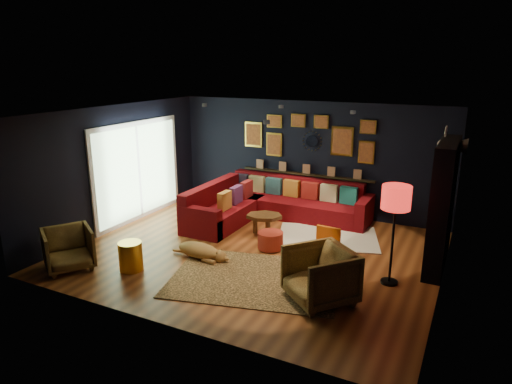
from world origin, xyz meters
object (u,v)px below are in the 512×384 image
at_px(orange_chair, 326,249).
at_px(dog, 198,247).
at_px(pouf, 270,240).
at_px(floor_lamp, 396,202).
at_px(coffee_table, 264,218).
at_px(armchair_right, 320,273).
at_px(armchair_left, 68,247).
at_px(sectional, 267,205).
at_px(gold_stool, 131,256).

xyz_separation_m(orange_chair, dog, (-2.30, -0.26, -0.30)).
bearing_deg(pouf, orange_chair, -27.58).
distance_m(orange_chair, floor_lamp, 1.35).
distance_m(coffee_table, armchair_right, 2.92).
xyz_separation_m(armchair_left, dog, (1.75, 1.36, -0.19)).
bearing_deg(armchair_left, sectional, 6.70).
distance_m(pouf, gold_stool, 2.57).
bearing_deg(armchair_left, gold_stool, -33.42).
bearing_deg(orange_chair, gold_stool, -155.99).
distance_m(armchair_right, gold_stool, 3.27).
relative_size(armchair_left, orange_chair, 0.92).
height_order(pouf, orange_chair, orange_chair).
bearing_deg(pouf, sectional, 117.63).
height_order(gold_stool, dog, gold_stool).
height_order(sectional, coffee_table, sectional).
bearing_deg(dog, armchair_right, -7.89).
height_order(coffee_table, gold_stool, gold_stool).
relative_size(armchair_right, floor_lamp, 0.56).
bearing_deg(coffee_table, floor_lamp, -22.03).
xyz_separation_m(pouf, orange_chair, (1.30, -0.68, 0.32)).
relative_size(sectional, pouf, 7.06).
distance_m(sectional, orange_chair, 3.09).
bearing_deg(coffee_table, armchair_right, -48.15).
xyz_separation_m(pouf, armchair_left, (-2.75, -2.30, 0.21)).
height_order(orange_chair, dog, orange_chair).
xyz_separation_m(orange_chair, floor_lamp, (1.00, 0.28, 0.87)).
distance_m(coffee_table, dog, 1.75).
relative_size(orange_chair, floor_lamp, 0.53).
bearing_deg(pouf, coffee_table, 123.32).
bearing_deg(orange_chair, armchair_right, -74.93).
bearing_deg(coffee_table, armchair_left, -127.01).
bearing_deg(gold_stool, pouf, 46.86).
bearing_deg(pouf, dog, -136.63).
distance_m(sectional, armchair_right, 3.78).
bearing_deg(orange_chair, dog, -170.80).
distance_m(armchair_left, dog, 2.22).
bearing_deg(dog, coffee_table, 76.12).
xyz_separation_m(coffee_table, floor_lamp, (2.77, -1.12, 1.04)).
distance_m(sectional, dog, 2.51).
bearing_deg(dog, sectional, 89.48).
xyz_separation_m(floor_lamp, dog, (-3.30, -0.54, -1.17)).
distance_m(pouf, armchair_left, 3.59).
height_order(sectional, floor_lamp, floor_lamp).
xyz_separation_m(coffee_table, dog, (-0.53, -1.66, -0.13)).
xyz_separation_m(armchair_right, dog, (-2.47, 0.51, -0.25)).
height_order(gold_stool, floor_lamp, floor_lamp).
bearing_deg(pouf, armchair_right, -44.61).
relative_size(pouf, gold_stool, 0.96).
bearing_deg(coffee_table, pouf, -56.68).
xyz_separation_m(gold_stool, dog, (0.76, 0.93, -0.05)).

